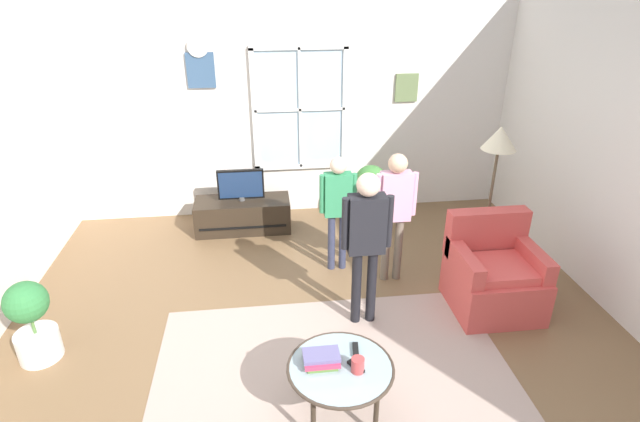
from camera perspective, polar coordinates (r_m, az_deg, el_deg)
name	(u,v)px	position (r m, az deg, el deg)	size (l,w,h in m)	color
ground_plane	(321,358)	(4.24, 0.10, -16.55)	(6.04, 6.35, 0.02)	brown
back_wall	(291,106)	(6.24, -3.30, 11.98)	(5.44, 0.17, 2.76)	silver
area_rug	(334,374)	(4.09, 1.61, -18.22)	(2.80, 1.92, 0.01)	tan
tv_stand	(243,215)	(6.11, -8.83, -0.44)	(1.13, 0.47, 0.39)	#2D2319
television	(241,185)	(5.94, -9.09, 3.01)	(0.55, 0.08, 0.39)	#4C4C4C
armchair	(493,275)	(4.88, 19.27, -7.01)	(0.76, 0.74, 0.87)	#D14C47
coffee_table	(340,370)	(3.54, 2.36, -17.77)	(0.74, 0.74, 0.44)	#99B2B7
book_stack	(321,358)	(3.51, 0.15, -16.56)	(0.25, 0.20, 0.08)	#5C843A
cup	(358,365)	(3.46, 4.36, -17.22)	(0.09, 0.09, 0.10)	#BF3F3F
remote_near_books	(356,350)	(3.63, 4.11, -15.60)	(0.04, 0.14, 0.02)	black
remote_near_cup	(356,367)	(3.51, 4.14, -17.41)	(0.04, 0.14, 0.02)	black
person_green_shirt	(338,201)	(4.98, 2.05, 1.15)	(0.38, 0.17, 1.25)	#333851
person_black_shirt	(366,233)	(4.14, 5.34, -2.55)	(0.43, 0.19, 1.42)	black
person_pink_shirt	(395,204)	(4.82, 8.63, 0.84)	(0.41, 0.18, 1.35)	#726656
potted_plant_by_window	(371,188)	(6.12, 5.84, 2.60)	(0.40, 0.40, 0.76)	#4C565B
potted_plant_corner	(32,321)	(4.61, -30.20, -10.85)	(0.33, 0.33, 0.71)	silver
floor_lamp	(497,154)	(4.94, 19.71, 6.20)	(0.32, 0.32, 1.59)	black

